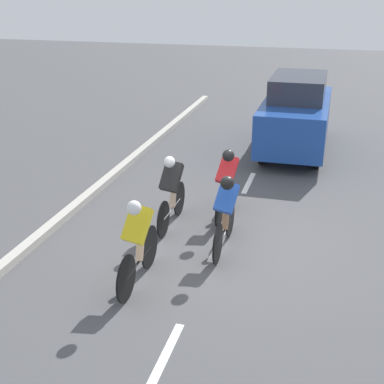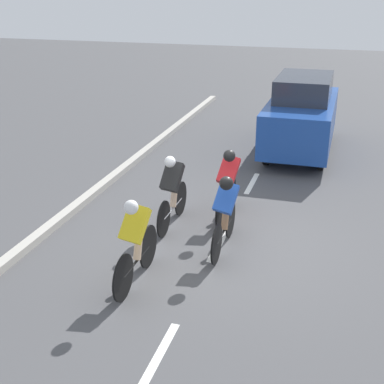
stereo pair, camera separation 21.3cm
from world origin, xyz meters
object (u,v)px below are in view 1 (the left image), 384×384
support_car (296,114)px  cyclist_yellow (138,240)px  cyclist_red (226,181)px  cyclist_black (171,189)px  cyclist_blue (226,210)px

support_car → cyclist_yellow: bearing=77.7°
cyclist_red → cyclist_black: (0.91, 0.66, -0.02)m
support_car → cyclist_black: bearing=72.0°
cyclist_red → cyclist_yellow: cyclist_yellow is taller
cyclist_red → cyclist_black: size_ratio=0.97×
cyclist_black → support_car: bearing=-108.0°
cyclist_black → cyclist_yellow: size_ratio=0.98×
cyclist_red → cyclist_black: bearing=36.0°
cyclist_black → support_car: 5.86m
cyclist_blue → support_car: support_car is taller
cyclist_blue → support_car: 6.30m
cyclist_blue → support_car: size_ratio=0.41×
cyclist_red → cyclist_yellow: 2.91m
cyclist_red → cyclist_black: 1.13m
cyclist_black → cyclist_yellow: cyclist_yellow is taller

